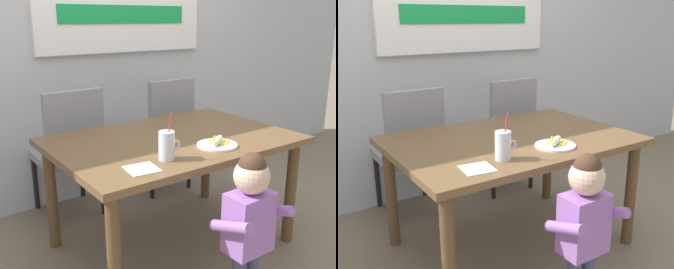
{
  "view_description": "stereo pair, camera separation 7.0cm",
  "coord_description": "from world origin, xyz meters",
  "views": [
    {
      "loc": [
        -1.37,
        -1.87,
        1.42
      ],
      "look_at": [
        -0.11,
        -0.1,
        0.79
      ],
      "focal_mm": 42.6,
      "sensor_mm": 36.0,
      "label": 1
    },
    {
      "loc": [
        -1.31,
        -1.91,
        1.42
      ],
      "look_at": [
        -0.11,
        -0.1,
        0.79
      ],
      "focal_mm": 42.6,
      "sensor_mm": 36.0,
      "label": 2
    }
  ],
  "objects": [
    {
      "name": "peeled_banana",
      "position": [
        0.11,
        -0.28,
        0.76
      ],
      "size": [
        0.17,
        0.15,
        0.07
      ],
      "rotation": [
        0.0,
        0.0,
        0.57
      ],
      "color": "#F4EAC6",
      "rests_on": "snack_plate"
    },
    {
      "name": "back_wall",
      "position": [
        0.0,
        1.08,
        1.45
      ],
      "size": [
        6.4,
        0.17,
        2.9
      ],
      "color": "silver",
      "rests_on": "ground"
    },
    {
      "name": "toddler_standing",
      "position": [
        -0.07,
        -0.71,
        0.53
      ],
      "size": [
        0.33,
        0.24,
        0.84
      ],
      "color": "#3F4760",
      "rests_on": "ground"
    },
    {
      "name": "dining_chair_left",
      "position": [
        -0.37,
        0.74,
        0.54
      ],
      "size": [
        0.44,
        0.44,
        0.96
      ],
      "rotation": [
        0.0,
        0.0,
        3.14
      ],
      "color": "gray",
      "rests_on": "ground"
    },
    {
      "name": "milk_cup",
      "position": [
        -0.26,
        -0.3,
        0.79
      ],
      "size": [
        0.13,
        0.08,
        0.25
      ],
      "color": "silver",
      "rests_on": "dining_table"
    },
    {
      "name": "ground_plane",
      "position": [
        0.0,
        0.0,
        0.0
      ],
      "size": [
        24.0,
        24.0,
        0.0
      ],
      "primitive_type": "plane",
      "color": "#7A6B56"
    },
    {
      "name": "dining_chair_right",
      "position": [
        0.45,
        0.75,
        0.54
      ],
      "size": [
        0.44,
        0.45,
        0.96
      ],
      "rotation": [
        0.0,
        0.0,
        3.14
      ],
      "color": "gray",
      "rests_on": "ground"
    },
    {
      "name": "snack_plate",
      "position": [
        0.11,
        -0.28,
        0.73
      ],
      "size": [
        0.23,
        0.23,
        0.01
      ],
      "primitive_type": "cylinder",
      "color": "white",
      "rests_on": "dining_table"
    },
    {
      "name": "dining_table",
      "position": [
        0.0,
        0.0,
        0.64
      ],
      "size": [
        1.43,
        0.99,
        0.73
      ],
      "color": "brown",
      "rests_on": "ground"
    },
    {
      "name": "paper_napkin",
      "position": [
        -0.43,
        -0.34,
        0.73
      ],
      "size": [
        0.17,
        0.17,
        0.0
      ],
      "primitive_type": "cube",
      "rotation": [
        0.0,
        0.0,
        -0.13
      ],
      "color": "silver",
      "rests_on": "dining_table"
    }
  ]
}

